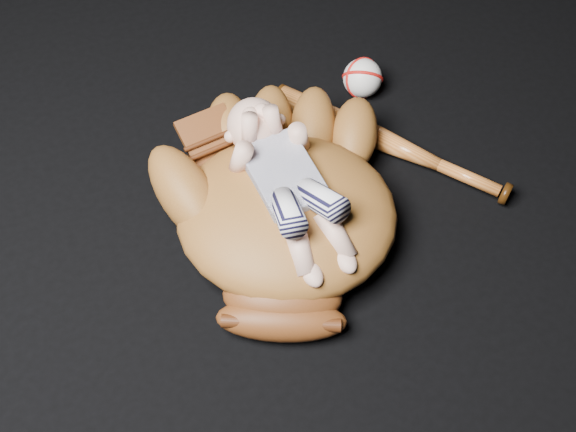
{
  "coord_description": "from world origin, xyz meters",
  "views": [
    {
      "loc": [
        -0.19,
        -0.68,
        1.0
      ],
      "look_at": [
        0.03,
        -0.07,
        0.08
      ],
      "focal_mm": 45.0,
      "sensor_mm": 36.0,
      "label": 1
    }
  ],
  "objects_px": {
    "baseball_glove": "(287,208)",
    "newborn_baby": "(291,185)",
    "baseball_bat": "(390,143)",
    "baseball": "(363,78)"
  },
  "relations": [
    {
      "from": "baseball_bat",
      "to": "baseball",
      "type": "relative_size",
      "value": 6.18
    },
    {
      "from": "newborn_baby",
      "to": "baseball_bat",
      "type": "relative_size",
      "value": 0.75
    },
    {
      "from": "newborn_baby",
      "to": "baseball_bat",
      "type": "bearing_deg",
      "value": 20.19
    },
    {
      "from": "baseball_glove",
      "to": "baseball_bat",
      "type": "distance_m",
      "value": 0.27
    },
    {
      "from": "baseball_bat",
      "to": "baseball",
      "type": "distance_m",
      "value": 0.16
    },
    {
      "from": "newborn_baby",
      "to": "baseball",
      "type": "relative_size",
      "value": 4.6
    },
    {
      "from": "baseball_glove",
      "to": "newborn_baby",
      "type": "relative_size",
      "value": 1.46
    },
    {
      "from": "baseball_glove",
      "to": "newborn_baby",
      "type": "xyz_separation_m",
      "value": [
        0.01,
        0.0,
        0.05
      ]
    },
    {
      "from": "newborn_baby",
      "to": "baseball_bat",
      "type": "xyz_separation_m",
      "value": [
        0.23,
        0.1,
        -0.11
      ]
    },
    {
      "from": "baseball_glove",
      "to": "newborn_baby",
      "type": "height_order",
      "value": "newborn_baby"
    }
  ]
}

